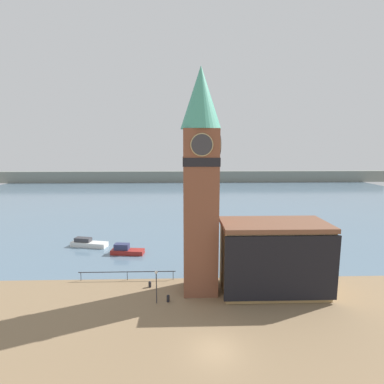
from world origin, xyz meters
name	(u,v)px	position (x,y,z in m)	size (l,w,h in m)	color
ground_plane	(215,350)	(0.00, 0.00, 0.00)	(160.00, 160.00, 0.00)	#846B4C
water	(191,197)	(0.00, 73.36, 0.00)	(160.00, 120.00, 0.00)	slate
far_shoreline	(189,177)	(0.00, 113.36, 2.50)	(180.00, 3.00, 5.00)	gray
pier_railing	(127,273)	(-9.43, 13.11, 0.96)	(11.87, 0.08, 1.09)	#232328
clock_tower	(201,177)	(-0.62, 10.28, 13.03)	(4.29, 4.29, 24.50)	brown
pier_building	(273,257)	(7.54, 9.76, 4.03)	(11.80, 6.17, 8.02)	tan
boat_near	(126,250)	(-11.29, 22.19, 0.57)	(5.09, 2.24, 1.58)	maroon
boat_far	(88,243)	(-18.16, 25.83, 0.53)	(6.18, 2.94, 1.43)	silver
mooring_bollard_near	(150,284)	(-6.45, 11.14, 0.39)	(0.34, 0.34, 0.73)	black
mooring_bollard_far	(168,298)	(-4.15, 7.75, 0.43)	(0.33, 0.33, 0.79)	black
lamp_post	(156,280)	(-5.34, 7.50, 2.55)	(0.32, 0.32, 3.60)	#2D2D33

